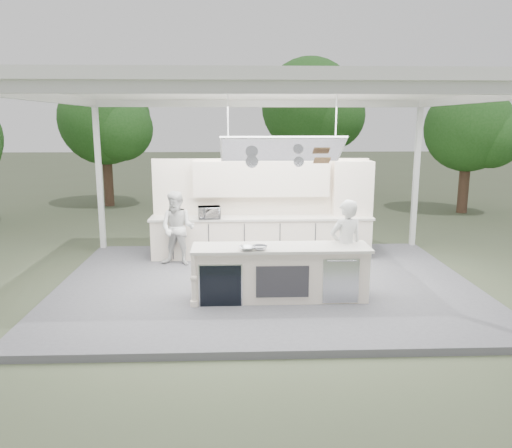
{
  "coord_description": "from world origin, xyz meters",
  "views": [
    {
      "loc": [
        -0.56,
        -9.31,
        3.2
      ],
      "look_at": [
        -0.19,
        0.4,
        1.2
      ],
      "focal_mm": 35.0,
      "sensor_mm": 36.0,
      "label": 1
    }
  ],
  "objects_px": {
    "demo_island": "(279,273)",
    "head_chef": "(346,247)",
    "back_counter": "(261,236)",
    "sous_chef": "(178,228)"
  },
  "relations": [
    {
      "from": "back_counter",
      "to": "sous_chef",
      "type": "relative_size",
      "value": 3.13
    },
    {
      "from": "head_chef",
      "to": "sous_chef",
      "type": "xyz_separation_m",
      "value": [
        -3.24,
        1.98,
        -0.06
      ]
    },
    {
      "from": "demo_island",
      "to": "back_counter",
      "type": "xyz_separation_m",
      "value": [
        -0.18,
        2.81,
        0.0
      ]
    },
    {
      "from": "sous_chef",
      "to": "back_counter",
      "type": "bearing_deg",
      "value": 31.18
    },
    {
      "from": "demo_island",
      "to": "head_chef",
      "type": "relative_size",
      "value": 1.79
    },
    {
      "from": "demo_island",
      "to": "head_chef",
      "type": "xyz_separation_m",
      "value": [
        1.21,
        0.23,
        0.39
      ]
    },
    {
      "from": "back_counter",
      "to": "demo_island",
      "type": "bearing_deg",
      "value": -86.37
    },
    {
      "from": "demo_island",
      "to": "head_chef",
      "type": "distance_m",
      "value": 1.29
    },
    {
      "from": "demo_island",
      "to": "back_counter",
      "type": "relative_size",
      "value": 0.61
    },
    {
      "from": "head_chef",
      "to": "demo_island",
      "type": "bearing_deg",
      "value": -6.36
    }
  ]
}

